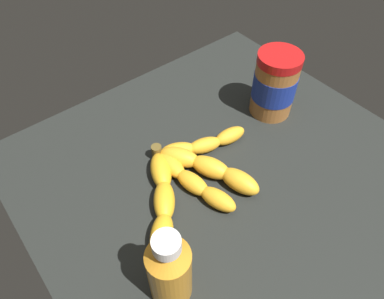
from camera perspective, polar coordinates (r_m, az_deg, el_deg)
ground_plane at (r=70.19cm, az=4.62°, el=-3.51°), size 71.63×66.74×3.36cm
banana_bunch at (r=65.06cm, az=-0.16°, el=-4.16°), size 31.30×20.28×3.76cm
peanut_butter_jar at (r=76.90cm, az=13.03°, el=10.05°), size 9.03×9.03×14.20cm
honey_bottle at (r=50.67cm, az=-3.63°, el=-18.50°), size 6.13×6.13×15.20cm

